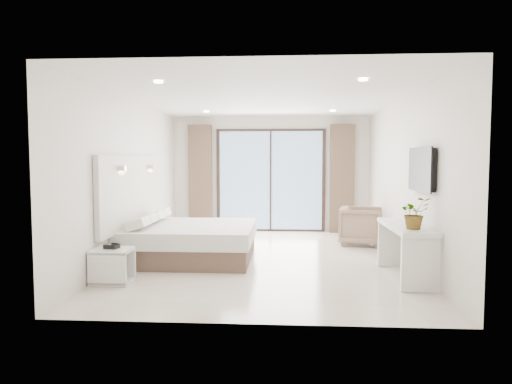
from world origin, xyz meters
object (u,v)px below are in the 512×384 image
bed (191,241)px  armchair (361,224)px  console_desk (406,239)px  nightstand (112,266)px

bed → armchair: size_ratio=2.52×
armchair → console_desk: bearing=-164.7°
bed → nightstand: bearing=-115.7°
nightstand → console_desk: (4.06, 0.51, 0.32)m
console_desk → nightstand: bearing=-172.9°
bed → armchair: armchair is taller
nightstand → armchair: bearing=38.6°
console_desk → armchair: size_ratio=1.90×
bed → armchair: (3.11, 1.52, 0.11)m
bed → console_desk: bearing=-17.9°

